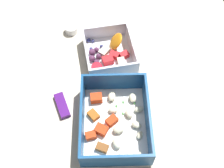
{
  "coord_description": "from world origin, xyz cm",
  "views": [
    {
      "loc": [
        -40.2,
        3.21,
        65.21
      ],
      "look_at": [
        -1.47,
        -0.39,
        4.0
      ],
      "focal_mm": 45.09,
      "sensor_mm": 36.0,
      "label": 1
    }
  ],
  "objects": [
    {
      "name": "paper_cup_liner",
      "position": [
        19.75,
        9.87,
        3.04
      ],
      "size": [
        3.84,
        3.84,
        2.08
      ],
      "primitive_type": "cylinder",
      "color": "white",
      "rests_on": "table_surface"
    },
    {
      "name": "table_surface",
      "position": [
        0.0,
        0.0,
        1.0
      ],
      "size": [
        80.0,
        80.0,
        2.0
      ],
      "primitive_type": "cube",
      "color": "beige",
      "rests_on": "ground"
    },
    {
      "name": "fruit_bowl",
      "position": [
        8.88,
        -0.4,
        3.78
      ],
      "size": [
        16.15,
        14.67,
        5.41
      ],
      "rotation": [
        0.0,
        0.0,
        0.09
      ],
      "color": "white",
      "rests_on": "table_surface"
    },
    {
      "name": "candy_bar",
      "position": [
        -5.77,
        12.65,
        2.6
      ],
      "size": [
        7.39,
        4.29,
        1.2
      ],
      "primitive_type": "cube",
      "rotation": [
        0.0,
        0.0,
        0.29
      ],
      "color": "#51197A",
      "rests_on": "table_surface"
    },
    {
      "name": "pasta_container",
      "position": [
        -11.94,
        -0.04,
        4.12
      ],
      "size": [
        21.83,
        17.3,
        6.9
      ],
      "rotation": [
        0.0,
        0.0,
        -0.06
      ],
      "color": "white",
      "rests_on": "table_surface"
    }
  ]
}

